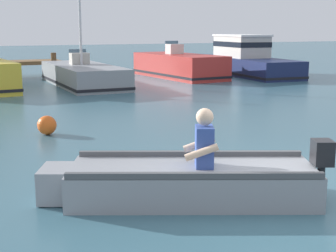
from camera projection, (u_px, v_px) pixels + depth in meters
ground_plane at (285, 194)px, 6.50m from camera, size 120.00×120.00×0.00m
rowboat_with_person at (187, 181)px, 6.25m from camera, size 3.54×2.31×1.19m
moored_boat_grey at (83, 75)px, 18.91m from camera, size 2.10×5.94×4.67m
moored_boat_red at (179, 66)px, 21.94m from camera, size 2.41×5.42×1.61m
moored_boat_navy at (245, 60)px, 23.21m from camera, size 2.66×6.91×1.87m
mooring_buoy at (47, 125)px, 10.10m from camera, size 0.40×0.40×0.40m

